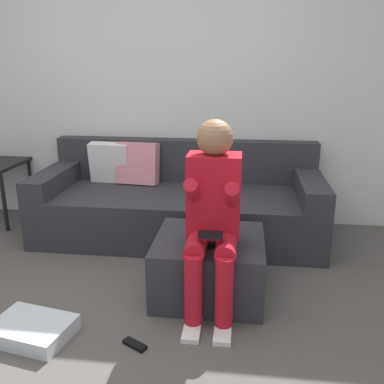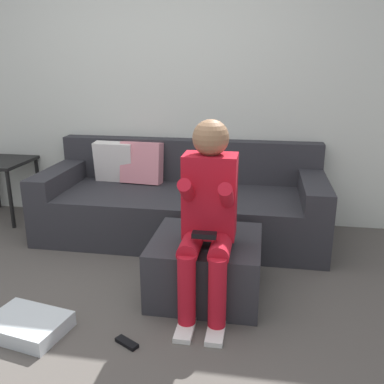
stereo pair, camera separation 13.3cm
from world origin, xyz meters
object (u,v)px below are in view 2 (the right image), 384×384
Objects in this scene: ottoman at (206,266)px; side_table at (0,169)px; person_seated at (208,209)px; storage_bin at (27,325)px; remote_near_ottoman at (127,343)px; couch_sectional at (181,204)px.

side_table reaches higher than ottoman.
side_table is at bearing 153.12° from ottoman.
person_seated is 2.56m from side_table.
remote_near_ottoman is at bearing -1.25° from storage_bin.
person_seated is at bearing 79.65° from remote_near_ottoman.
couch_sectional is 1.63m from remote_near_ottoman.
ottoman is at bearing 32.57° from storage_bin.
person_seated is 2.03× the size of side_table.
storage_bin is (-0.96, -0.61, -0.15)m from ottoman.
side_table is (-2.19, 1.11, 0.30)m from ottoman.
person_seated reaches higher than couch_sectional.
person_seated is 0.88m from remote_near_ottoman.
storage_bin is at bearing -155.69° from person_seated.
ottoman reaches higher than storage_bin.
couch_sectional reaches higher than storage_bin.
person_seated reaches higher than ottoman.
person_seated is at bearing -79.47° from ottoman.
ottoman is 1.60× the size of storage_bin.
ottoman is 2.47m from side_table.
couch_sectional is 5.51× the size of storage_bin.
couch_sectional is 1.84m from side_table.
side_table is (-1.82, 0.13, 0.21)m from couch_sectional.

